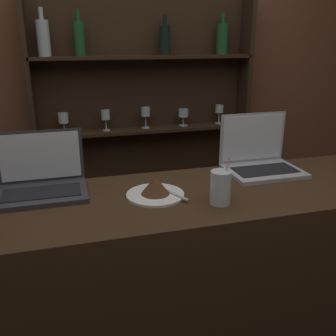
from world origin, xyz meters
The scene contains 7 objects.
bar_counter centered at (0.00, 0.27, 0.54)m, with size 2.00×0.53×1.08m.
back_wall centered at (0.00, 1.59, 1.35)m, with size 7.00×0.06×2.70m.
back_shelf centered at (0.13, 1.51, 1.00)m, with size 1.46×0.18×1.90m.
laptop_near centered at (-0.50, 0.43, 1.12)m, with size 0.33×0.24×0.22m.
laptop_far centered at (0.42, 0.43, 1.13)m, with size 0.32×0.24×0.24m.
cake_plate centered at (-0.10, 0.28, 1.10)m, with size 0.22×0.22×0.08m.
water_glass centered at (0.11, 0.15, 1.14)m, with size 0.07×0.07×0.17m.
Camera 1 is at (-0.40, -0.97, 1.63)m, focal length 40.00 mm.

